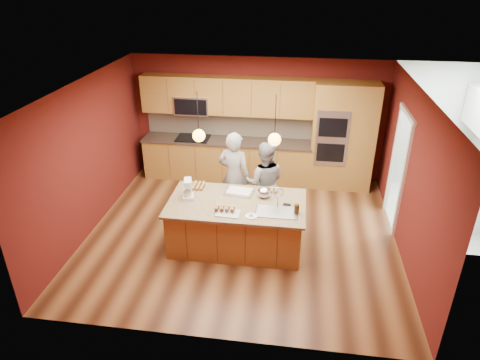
% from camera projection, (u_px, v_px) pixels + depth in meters
% --- Properties ---
extents(floor, '(5.50, 5.50, 0.00)m').
position_uv_depth(floor, '(242.00, 233.00, 7.83)').
color(floor, '#432212').
rests_on(floor, ground).
extents(ceiling, '(5.50, 5.50, 0.00)m').
position_uv_depth(ceiling, '(242.00, 87.00, 6.61)').
color(ceiling, white).
rests_on(ceiling, ground).
extents(wall_back, '(5.50, 0.00, 5.50)m').
position_uv_depth(wall_back, '(257.00, 119.00, 9.43)').
color(wall_back, '#531411').
rests_on(wall_back, ground).
extents(wall_front, '(5.50, 0.00, 5.50)m').
position_uv_depth(wall_front, '(213.00, 255.00, 5.01)').
color(wall_front, '#531411').
rests_on(wall_front, ground).
extents(wall_left, '(0.00, 5.00, 5.00)m').
position_uv_depth(wall_left, '(88.00, 157.00, 7.57)').
color(wall_left, '#531411').
rests_on(wall_left, ground).
extents(wall_right, '(0.00, 5.00, 5.00)m').
position_uv_depth(wall_right, '(411.00, 176.00, 6.88)').
color(wall_right, '#531411').
rests_on(wall_right, ground).
extents(cabinet_run, '(3.74, 0.64, 2.30)m').
position_uv_depth(cabinet_run, '(225.00, 137.00, 9.46)').
color(cabinet_run, '#976125').
rests_on(cabinet_run, floor).
extents(oven_column, '(1.30, 0.62, 2.30)m').
position_uv_depth(oven_column, '(343.00, 137.00, 9.02)').
color(oven_column, '#976125').
rests_on(oven_column, floor).
extents(doorway_trim, '(0.08, 1.11, 2.20)m').
position_uv_depth(doorway_trim, '(397.00, 172.00, 7.72)').
color(doorway_trim, silver).
rests_on(doorway_trim, wall_right).
extents(pendant_left, '(0.20, 0.20, 0.80)m').
position_uv_depth(pendant_left, '(199.00, 135.00, 6.69)').
color(pendant_left, black).
rests_on(pendant_left, ceiling).
extents(pendant_right, '(0.20, 0.20, 0.80)m').
position_uv_depth(pendant_right, '(275.00, 139.00, 6.55)').
color(pendant_right, black).
rests_on(pendant_right, ceiling).
extents(island, '(2.29, 1.29, 1.22)m').
position_uv_depth(island, '(237.00, 223.00, 7.32)').
color(island, '#976125').
rests_on(island, floor).
extents(person_left, '(0.73, 0.57, 1.75)m').
position_uv_depth(person_left, '(234.00, 177.00, 7.94)').
color(person_left, black).
rests_on(person_left, floor).
extents(person_right, '(0.80, 0.64, 1.59)m').
position_uv_depth(person_right, '(264.00, 182.00, 7.91)').
color(person_right, gray).
rests_on(person_right, floor).
extents(stand_mixer, '(0.23, 0.28, 0.34)m').
position_uv_depth(stand_mixer, '(188.00, 190.00, 7.22)').
color(stand_mixer, white).
rests_on(stand_mixer, island).
extents(sheet_cake, '(0.53, 0.42, 0.05)m').
position_uv_depth(sheet_cake, '(240.00, 192.00, 7.43)').
color(sheet_cake, silver).
rests_on(sheet_cake, island).
extents(cooling_rack, '(0.40, 0.30, 0.02)m').
position_uv_depth(cooling_rack, '(228.00, 213.00, 6.81)').
color(cooling_rack, silver).
rests_on(cooling_rack, island).
extents(mixing_bowl, '(0.23, 0.23, 0.20)m').
position_uv_depth(mixing_bowl, '(264.00, 192.00, 7.26)').
color(mixing_bowl, silver).
rests_on(mixing_bowl, island).
extents(plate, '(0.19, 0.19, 0.01)m').
position_uv_depth(plate, '(251.00, 216.00, 6.73)').
color(plate, white).
rests_on(plate, island).
extents(tumbler, '(0.08, 0.08, 0.16)m').
position_uv_depth(tumbler, '(297.00, 209.00, 6.78)').
color(tumbler, '#351F0A').
rests_on(tumbler, island).
extents(phone, '(0.13, 0.08, 0.01)m').
position_uv_depth(phone, '(287.00, 205.00, 7.06)').
color(phone, black).
rests_on(phone, island).
extents(cupcakes_left, '(0.23, 0.30, 0.07)m').
position_uv_depth(cupcakes_left, '(198.00, 186.00, 7.61)').
color(cupcakes_left, gold).
rests_on(cupcakes_left, island).
extents(cupcakes_rack, '(0.33, 0.17, 0.07)m').
position_uv_depth(cupcakes_rack, '(225.00, 208.00, 6.87)').
color(cupcakes_rack, gold).
rests_on(cupcakes_rack, island).
extents(cupcakes_right, '(0.15, 0.15, 0.07)m').
position_uv_depth(cupcakes_right, '(274.00, 190.00, 7.45)').
color(cupcakes_right, gold).
rests_on(cupcakes_right, island).
extents(washer, '(0.70, 0.72, 1.05)m').
position_uv_depth(washer, '(473.00, 199.00, 7.88)').
color(washer, white).
rests_on(washer, floor).
extents(dryer, '(0.81, 0.83, 1.12)m').
position_uv_depth(dryer, '(464.00, 183.00, 8.41)').
color(dryer, white).
rests_on(dryer, floor).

